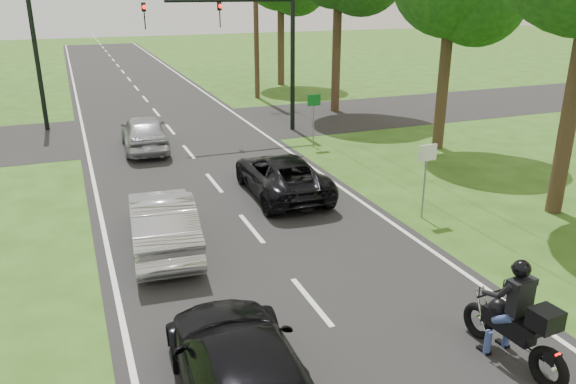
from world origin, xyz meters
The scene contains 13 objects.
ground centered at (0.00, 0.00, 0.00)m, with size 140.00×140.00×0.00m, color #2B4B15.
road centered at (0.00, 10.00, 0.01)m, with size 8.00×100.00×0.01m, color black.
cross_road centered at (0.00, 16.00, 0.01)m, with size 60.00×7.00×0.01m, color black.
motorcycle_rider centered at (2.43, -3.07, 0.76)m, with size 0.67×2.26×1.94m.
dark_suv centered at (1.70, 6.20, 0.64)m, with size 2.09×4.54×1.26m, color black.
silver_sedan centered at (-2.37, 3.62, 0.72)m, with size 1.49×4.28×1.41m, color #B0B0B5.
silver_suv centered at (-1.52, 12.94, 0.72)m, with size 1.68×4.17×1.42m, color #A6A8AF.
dark_car_behind centered at (-2.21, -2.50, 0.69)m, with size 1.89×4.64×1.35m, color black.
traffic_signal centered at (3.34, 14.00, 4.14)m, with size 6.38×0.44×6.00m.
signal_pole_far centered at (-5.20, 18.00, 3.00)m, with size 0.20×0.20×6.00m, color black.
utility_pole_far centered at (6.20, 22.00, 5.08)m, with size 1.60×0.28×10.00m.
sign_white centered at (4.70, 2.98, 1.60)m, with size 0.55×0.07×2.12m.
sign_green centered at (4.90, 10.98, 1.60)m, with size 0.55×0.07×2.12m.
Camera 1 is at (-4.12, -9.19, 6.08)m, focal length 35.00 mm.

